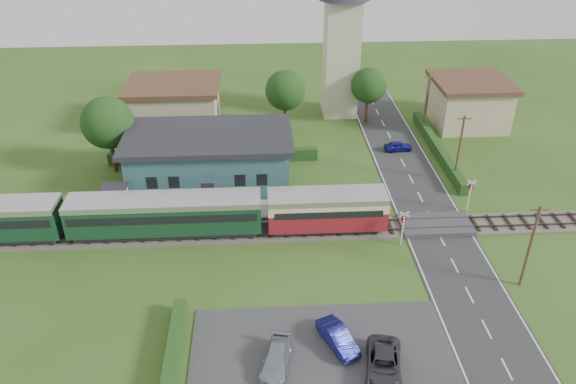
{
  "coord_description": "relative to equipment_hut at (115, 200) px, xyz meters",
  "views": [
    {
      "loc": [
        -5.16,
        -37.85,
        27.6
      ],
      "look_at": [
        -2.77,
        4.0,
        2.8
      ],
      "focal_mm": 35.0,
      "sensor_mm": 36.0,
      "label": 1
    }
  ],
  "objects": [
    {
      "name": "equipment_hut",
      "position": [
        0.0,
        0.0,
        0.0
      ],
      "size": [
        2.3,
        2.3,
        2.55
      ],
      "color": "beige",
      "rests_on": "platform"
    },
    {
      "name": "tree_a",
      "position": [
        -2.0,
        8.8,
        3.63
      ],
      "size": [
        5.2,
        5.2,
        8.0
      ],
      "color": "#332316",
      "rests_on": "ground"
    },
    {
      "name": "utility_pole_d",
      "position": [
        32.2,
        16.8,
        1.88
      ],
      "size": [
        1.4,
        0.22,
        7.0
      ],
      "color": "#473321",
      "rests_on": "ground"
    },
    {
      "name": "platform",
      "position": [
        8.0,
        0.0,
        -1.52
      ],
      "size": [
        30.0,
        3.0,
        0.45
      ],
      "primitive_type": "cube",
      "color": "gray",
      "rests_on": "ground"
    },
    {
      "name": "hedge_station",
      "position": [
        8.0,
        10.3,
        -1.1
      ],
      "size": [
        22.0,
        0.8,
        1.3
      ],
      "primitive_type": "cube",
      "color": "#193814",
      "rests_on": "ground"
    },
    {
      "name": "train",
      "position": [
        1.64,
        -3.2,
        0.43
      ],
      "size": [
        43.2,
        2.9,
        3.4
      ],
      "color": "#232328",
      "rests_on": "ground"
    },
    {
      "name": "car_park_blue",
      "position": [
        17.62,
        -16.54,
        -1.04
      ],
      "size": [
        2.73,
        4.01,
        1.25
      ],
      "primitive_type": "imported",
      "rotation": [
        0.0,
        0.0,
        0.41
      ],
      "color": "navy",
      "rests_on": "car_park"
    },
    {
      "name": "utility_pole_b",
      "position": [
        32.2,
        -11.2,
        1.88
      ],
      "size": [
        1.4,
        0.22,
        7.0
      ],
      "color": "#473321",
      "rests_on": "ground"
    },
    {
      "name": "streetlamp_east",
      "position": [
        34.0,
        21.8,
        1.29
      ],
      "size": [
        0.3,
        0.3,
        5.15
      ],
      "color": "#3F3F47",
      "rests_on": "ground"
    },
    {
      "name": "car_park_dark",
      "position": [
        20.15,
        -18.99,
        -1.02
      ],
      "size": [
        3.02,
        4.99,
        1.3
      ],
      "primitive_type": "imported",
      "rotation": [
        0.0,
        0.0,
        -0.2
      ],
      "color": "#323136",
      "rests_on": "car_park"
    },
    {
      "name": "car_park_silver",
      "position": [
        13.5,
        -18.18,
        -1.09
      ],
      "size": [
        2.43,
        4.24,
        1.16
      ],
      "primitive_type": "imported",
      "rotation": [
        0.0,
        0.0,
        -0.21
      ],
      "color": "#8E969F",
      "rests_on": "car_park"
    },
    {
      "name": "house_east",
      "position": [
        38.0,
        18.8,
        1.05
      ],
      "size": [
        8.8,
        8.8,
        5.5
      ],
      "color": "tan",
      "rests_on": "ground"
    },
    {
      "name": "crossing_deck",
      "position": [
        28.0,
        -3.2,
        -1.52
      ],
      "size": [
        6.2,
        3.4,
        0.45
      ],
      "primitive_type": "cube",
      "color": "#333335",
      "rests_on": "ground"
    },
    {
      "name": "hedge_roadside",
      "position": [
        32.2,
        10.8,
        -1.15
      ],
      "size": [
        0.8,
        18.0,
        1.2
      ],
      "primitive_type": "cube",
      "color": "#193814",
      "rests_on": "ground"
    },
    {
      "name": "ground",
      "position": [
        18.0,
        -5.2,
        -1.75
      ],
      "size": [
        120.0,
        120.0,
        0.0
      ],
      "primitive_type": "plane",
      "color": "#2D4C19"
    },
    {
      "name": "tree_b",
      "position": [
        16.0,
        17.8,
        3.27
      ],
      "size": [
        4.6,
        4.6,
        7.34
      ],
      "color": "#332316",
      "rests_on": "ground"
    },
    {
      "name": "car_park",
      "position": [
        16.5,
        -17.2,
        -1.71
      ],
      "size": [
        17.0,
        9.0,
        0.08
      ],
      "primitive_type": "cube",
      "color": "#333335",
      "rests_on": "ground"
    },
    {
      "name": "railway_track",
      "position": [
        18.0,
        -3.2,
        -1.64
      ],
      "size": [
        76.0,
        3.2,
        0.49
      ],
      "color": "#4C443D",
      "rests_on": "ground"
    },
    {
      "name": "utility_pole_c",
      "position": [
        32.2,
        4.8,
        1.88
      ],
      "size": [
        1.4,
        0.22,
        7.0
      ],
      "color": "#473321",
      "rests_on": "ground"
    },
    {
      "name": "pedestrian_far",
      "position": [
        1.45,
        0.33,
        -0.37
      ],
      "size": [
        0.72,
        0.91,
        1.85
      ],
      "primitive_type": "imported",
      "rotation": [
        0.0,
        0.0,
        1.55
      ],
      "color": "gray",
      "rests_on": "platform"
    },
    {
      "name": "crossing_signal_near",
      "position": [
        24.4,
        -5.61,
        0.39
      ],
      "size": [
        0.84,
        0.28,
        3.28
      ],
      "color": "silver",
      "rests_on": "ground"
    },
    {
      "name": "streetlamp_west",
      "position": [
        -4.0,
        14.8,
        1.29
      ],
      "size": [
        0.3,
        0.3,
        5.15
      ],
      "color": "#3F3F47",
      "rests_on": "ground"
    },
    {
      "name": "station_building",
      "position": [
        8.0,
        5.79,
        0.95
      ],
      "size": [
        16.0,
        9.0,
        5.3
      ],
      "color": "#2E5757",
      "rests_on": "ground"
    },
    {
      "name": "pedestrian_near",
      "position": [
        15.18,
        -0.26,
        -0.47
      ],
      "size": [
        0.61,
        0.41,
        1.66
      ],
      "primitive_type": "imported",
      "rotation": [
        0.0,
        0.0,
        3.13
      ],
      "color": "gray",
      "rests_on": "platform"
    },
    {
      "name": "house_west",
      "position": [
        3.0,
        19.8,
        1.04
      ],
      "size": [
        10.8,
        8.8,
        5.5
      ],
      "color": "tan",
      "rests_on": "ground"
    },
    {
      "name": "road",
      "position": [
        28.0,
        -5.2,
        -1.72
      ],
      "size": [
        6.0,
        70.0,
        0.05
      ],
      "primitive_type": "cube",
      "color": "#28282B",
      "rests_on": "ground"
    },
    {
      "name": "crossing_signal_far",
      "position": [
        31.6,
        -0.81,
        0.39
      ],
      "size": [
        0.84,
        0.28,
        3.28
      ],
      "color": "silver",
      "rests_on": "ground"
    },
    {
      "name": "tree_c",
      "position": [
        26.0,
        19.8,
        2.91
      ],
      "size": [
        4.2,
        4.2,
        6.78
      ],
      "color": "#332316",
      "rests_on": "ground"
    },
    {
      "name": "car_on_road",
      "position": [
        28.11,
        11.76,
        -1.17
      ],
      "size": [
        3.16,
        1.44,
        1.05
      ],
      "primitive_type": "imported",
      "rotation": [
        0.0,
        0.0,
        1.64
      ],
      "color": "navy",
      "rests_on": "road"
    },
    {
      "name": "church_tower",
      "position": [
        23.0,
        22.8,
        8.48
      ],
      "size": [
        6.0,
        6.0,
        17.6
      ],
      "color": "beige",
      "rests_on": "ground"
    },
    {
      "name": "hedge_carpark",
      "position": [
        7.0,
        -17.2,
        -1.15
      ],
      "size": [
        0.8,
        9.0,
        1.2
      ],
      "primitive_type": "cube",
      "color": "#193814",
      "rests_on": "ground"
    }
  ]
}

